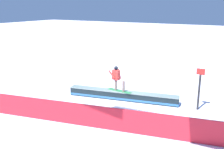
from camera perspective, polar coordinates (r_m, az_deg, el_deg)
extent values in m
plane|color=white|center=(14.69, 2.26, -5.52)|extent=(120.00, 120.00, 0.00)
cube|color=#18262C|center=(14.61, 2.27, -4.68)|extent=(6.16, 1.75, 0.46)
cube|color=#306FBA|center=(14.65, 2.26, -5.10)|extent=(6.17, 1.76, 0.11)
cube|color=gray|center=(14.53, 2.28, -3.75)|extent=(6.17, 1.80, 0.04)
cube|color=#2D824A|center=(14.56, 1.67, -3.59)|extent=(1.50, 0.43, 0.01)
cylinder|color=gray|center=(14.61, 0.83, -2.24)|extent=(0.15, 0.15, 0.61)
cylinder|color=gray|center=(14.33, 2.55, -2.60)|extent=(0.15, 0.15, 0.61)
cube|color=#EF3A35|center=(14.44, 0.90, -0.07)|extent=(0.42, 0.28, 0.55)
sphere|color=black|center=(14.34, 0.90, 1.41)|extent=(0.22, 0.22, 0.22)
cylinder|color=#EF3A35|center=(14.40, -0.07, 0.01)|extent=(0.45, 0.13, 0.46)
cylinder|color=#EF3A35|center=(14.51, 1.59, 0.11)|extent=(0.25, 0.11, 0.55)
cube|color=red|center=(11.56, -6.53, -8.79)|extent=(12.72, 2.73, 1.02)
cylinder|color=#262628|center=(13.74, 18.52, -3.73)|extent=(0.10, 0.10, 1.84)
cube|color=red|center=(13.45, 18.90, 0.59)|extent=(0.40, 0.04, 0.30)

